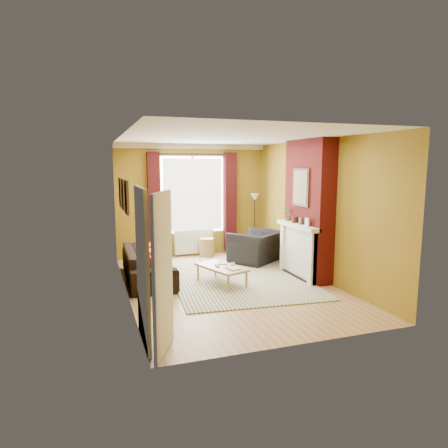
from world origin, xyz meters
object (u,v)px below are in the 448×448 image
Objects in this scene: coffee_table at (221,268)px; floor_lamp at (255,206)px; armchair at (256,247)px; wicker_stool at (207,247)px; sofa at (148,264)px.

floor_lamp reaches higher than coffee_table.
armchair is 0.72× the size of floor_lamp.
coffee_table is at bearing -99.39° from wicker_stool.
sofa is at bearing -22.31° from armchair.
armchair reaches higher than sofa.
floor_lamp is (2.97, 1.52, 0.91)m from sofa.
armchair is at bearing -44.89° from wicker_stool.
wicker_stool is 0.30× the size of floor_lamp.
sofa is 2.70m from armchair.
armchair reaches higher than coffee_table.
sofa is 1.94× the size of armchair.
sofa is at bearing -152.85° from floor_lamp.
coffee_table is at bearing -125.91° from floor_lamp.
sofa is 3.46m from floor_lamp.
sofa is at bearing 130.08° from coffee_table.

